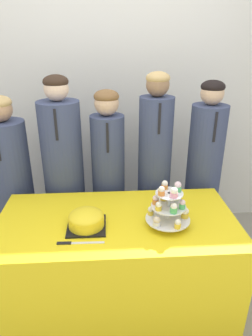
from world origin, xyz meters
TOP-DOWN VIEW (x-y plane):
  - wall_back at (0.00, 1.55)m, footprint 9.00×0.06m
  - table at (0.00, 0.37)m, footprint 1.50×0.74m
  - round_cake at (-0.18, 0.30)m, footprint 0.23×0.23m
  - cake_knife at (-0.25, 0.14)m, footprint 0.26×0.02m
  - cupcake_stand at (0.31, 0.29)m, footprint 0.27×0.27m
  - student_0 at (-0.80, 0.94)m, footprint 0.31×0.32m
  - student_1 at (-0.39, 0.94)m, footprint 0.31×0.32m
  - student_2 at (-0.05, 0.94)m, footprint 0.26×0.26m
  - student_3 at (0.32, 0.94)m, footprint 0.26×0.26m
  - student_4 at (0.72, 0.94)m, footprint 0.28×0.28m

SIDE VIEW (x-z plane):
  - table at x=0.00m, z-range 0.00..0.73m
  - student_0 at x=-0.80m, z-range -0.04..1.36m
  - student_2 at x=-0.05m, z-range -0.02..1.41m
  - student_4 at x=0.72m, z-range -0.03..1.46m
  - student_1 at x=-0.39m, z-range -0.04..1.50m
  - cake_knife at x=-0.25m, z-range 0.72..0.73m
  - student_3 at x=0.32m, z-range -0.03..1.53m
  - round_cake at x=-0.18m, z-range 0.73..0.83m
  - cupcake_stand at x=0.31m, z-range 0.72..1.00m
  - wall_back at x=0.00m, z-range 0.00..2.70m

